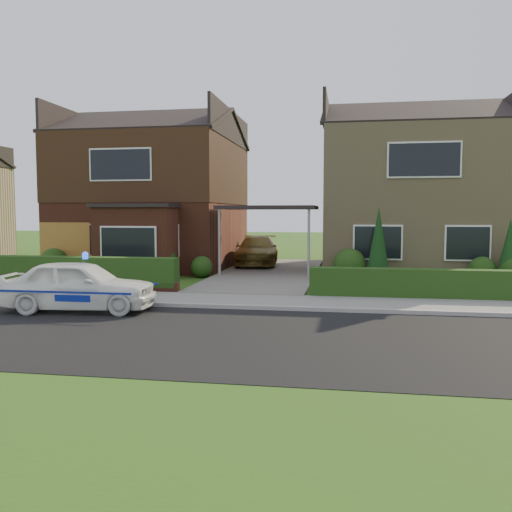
# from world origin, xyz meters

# --- Properties ---
(ground) EXTENTS (120.00, 120.00, 0.00)m
(ground) POSITION_xyz_m (0.00, 0.00, 0.00)
(ground) COLOR #275216
(ground) RESTS_ON ground
(road) EXTENTS (60.00, 6.00, 0.02)m
(road) POSITION_xyz_m (0.00, 0.00, 0.00)
(road) COLOR black
(road) RESTS_ON ground
(kerb) EXTENTS (60.00, 0.16, 0.12)m
(kerb) POSITION_xyz_m (0.00, 3.05, 0.06)
(kerb) COLOR #9E9993
(kerb) RESTS_ON ground
(sidewalk) EXTENTS (60.00, 2.00, 0.10)m
(sidewalk) POSITION_xyz_m (0.00, 4.10, 0.05)
(sidewalk) COLOR slate
(sidewalk) RESTS_ON ground
(grass_verge) EXTENTS (60.00, 4.00, 0.01)m
(grass_verge) POSITION_xyz_m (0.00, -5.00, 0.00)
(grass_verge) COLOR #275216
(grass_verge) RESTS_ON ground
(driveway) EXTENTS (3.80, 12.00, 0.12)m
(driveway) POSITION_xyz_m (0.00, 11.00, 0.06)
(driveway) COLOR #666059
(driveway) RESTS_ON ground
(house_left) EXTENTS (7.50, 9.53, 7.25)m
(house_left) POSITION_xyz_m (-5.78, 13.90, 3.81)
(house_left) COLOR brown
(house_left) RESTS_ON ground
(house_right) EXTENTS (7.50, 8.06, 7.25)m
(house_right) POSITION_xyz_m (5.80, 13.99, 3.66)
(house_right) COLOR tan
(house_right) RESTS_ON ground
(carport_link) EXTENTS (3.80, 3.00, 2.77)m
(carport_link) POSITION_xyz_m (0.00, 10.95, 2.66)
(carport_link) COLOR black
(carport_link) RESTS_ON ground
(garage_door) EXTENTS (2.20, 0.10, 2.10)m
(garage_door) POSITION_xyz_m (-8.25, 9.96, 1.05)
(garage_door) COLOR #995F21
(garage_door) RESTS_ON ground
(dwarf_wall) EXTENTS (7.70, 0.25, 0.36)m
(dwarf_wall) POSITION_xyz_m (-5.80, 5.30, 0.18)
(dwarf_wall) COLOR brown
(dwarf_wall) RESTS_ON ground
(hedge_left) EXTENTS (7.50, 0.55, 0.90)m
(hedge_left) POSITION_xyz_m (-5.80, 5.45, 0.00)
(hedge_left) COLOR #193912
(hedge_left) RESTS_ON ground
(hedge_right) EXTENTS (7.50, 0.55, 0.80)m
(hedge_right) POSITION_xyz_m (5.80, 5.35, 0.00)
(hedge_right) COLOR #193912
(hedge_right) RESTS_ON ground
(shrub_left_far) EXTENTS (1.08, 1.08, 1.08)m
(shrub_left_far) POSITION_xyz_m (-8.50, 9.50, 0.54)
(shrub_left_far) COLOR #193912
(shrub_left_far) RESTS_ON ground
(shrub_left_mid) EXTENTS (1.32, 1.32, 1.32)m
(shrub_left_mid) POSITION_xyz_m (-4.00, 9.30, 0.66)
(shrub_left_mid) COLOR #193912
(shrub_left_mid) RESTS_ON ground
(shrub_left_near) EXTENTS (0.84, 0.84, 0.84)m
(shrub_left_near) POSITION_xyz_m (-2.40, 9.60, 0.42)
(shrub_left_near) COLOR #193912
(shrub_left_near) RESTS_ON ground
(shrub_right_near) EXTENTS (1.20, 1.20, 1.20)m
(shrub_right_near) POSITION_xyz_m (3.20, 9.40, 0.60)
(shrub_right_near) COLOR #193912
(shrub_right_near) RESTS_ON ground
(shrub_right_mid) EXTENTS (0.96, 0.96, 0.96)m
(shrub_right_mid) POSITION_xyz_m (7.80, 9.50, 0.48)
(shrub_right_mid) COLOR #193912
(shrub_right_mid) RESTS_ON ground
(conifer_a) EXTENTS (0.90, 0.90, 2.60)m
(conifer_a) POSITION_xyz_m (4.20, 9.20, 1.30)
(conifer_a) COLOR black
(conifer_a) RESTS_ON ground
(conifer_b) EXTENTS (0.90, 0.90, 2.20)m
(conifer_b) POSITION_xyz_m (8.60, 9.20, 1.10)
(conifer_b) COLOR black
(conifer_b) RESTS_ON ground
(police_car) EXTENTS (3.51, 3.96, 1.47)m
(police_car) POSITION_xyz_m (-3.53, 2.11, 0.65)
(police_car) COLOR white
(police_car) RESTS_ON ground
(driveway_car) EXTENTS (2.24, 4.64, 1.30)m
(driveway_car) POSITION_xyz_m (-0.96, 13.92, 0.77)
(driveway_car) COLOR brown
(driveway_car) RESTS_ON driveway
(potted_plant_a) EXTENTS (0.43, 0.37, 0.69)m
(potted_plant_a) POSITION_xyz_m (-4.12, 8.77, 0.35)
(potted_plant_a) COLOR gray
(potted_plant_a) RESTS_ON ground
(potted_plant_b) EXTENTS (0.48, 0.47, 0.68)m
(potted_plant_b) POSITION_xyz_m (-6.03, 9.00, 0.34)
(potted_plant_b) COLOR gray
(potted_plant_b) RESTS_ON ground
(potted_plant_c) EXTENTS (0.55, 0.55, 0.74)m
(potted_plant_c) POSITION_xyz_m (-4.90, 7.63, 0.37)
(potted_plant_c) COLOR gray
(potted_plant_c) RESTS_ON ground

